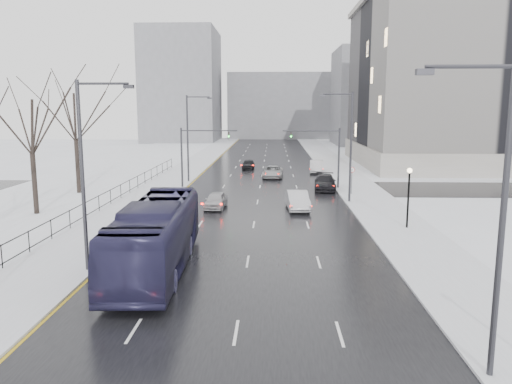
# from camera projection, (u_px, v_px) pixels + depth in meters

# --- Properties ---
(road) EXTENTS (16.00, 150.00, 0.04)m
(road) POSITION_uv_depth(u_px,v_px,m) (262.00, 174.00, 65.60)
(road) COLOR black
(road) RESTS_ON ground
(cross_road) EXTENTS (130.00, 10.00, 0.04)m
(cross_road) POSITION_uv_depth(u_px,v_px,m) (260.00, 188.00, 53.77)
(cross_road) COLOR black
(cross_road) RESTS_ON ground
(sidewalk_left) EXTENTS (5.00, 150.00, 0.16)m
(sidewalk_left) POSITION_uv_depth(u_px,v_px,m) (183.00, 173.00, 65.94)
(sidewalk_left) COLOR silver
(sidewalk_left) RESTS_ON ground
(sidewalk_right) EXTENTS (5.00, 150.00, 0.16)m
(sidewalk_right) POSITION_uv_depth(u_px,v_px,m) (342.00, 174.00, 65.24)
(sidewalk_right) COLOR silver
(sidewalk_right) RESTS_ON ground
(park_strip) EXTENTS (14.00, 150.00, 0.12)m
(park_strip) POSITION_uv_depth(u_px,v_px,m) (112.00, 173.00, 66.26)
(park_strip) COLOR white
(park_strip) RESTS_ON ground
(tree_park_d) EXTENTS (8.75, 8.75, 12.50)m
(tree_park_d) POSITION_uv_depth(u_px,v_px,m) (37.00, 215.00, 40.58)
(tree_park_d) COLOR black
(tree_park_d) RESTS_ON ground
(tree_park_e) EXTENTS (9.45, 9.45, 13.50)m
(tree_park_e) POSITION_uv_depth(u_px,v_px,m) (79.00, 194.00, 50.44)
(tree_park_e) COLOR black
(tree_park_e) RESTS_ON ground
(iron_fence) EXTENTS (0.06, 70.00, 1.30)m
(iron_fence) POSITION_uv_depth(u_px,v_px,m) (75.00, 215.00, 36.32)
(iron_fence) COLOR black
(iron_fence) RESTS_ON sidewalk_left
(streetlight_r_near) EXTENTS (2.95, 0.25, 10.00)m
(streetlight_r_near) POSITION_uv_depth(u_px,v_px,m) (496.00, 208.00, 15.12)
(streetlight_r_near) COLOR #2D2D33
(streetlight_r_near) RESTS_ON ground
(streetlight_r_mid) EXTENTS (2.95, 0.25, 10.00)m
(streetlight_r_mid) POSITION_uv_depth(u_px,v_px,m) (348.00, 141.00, 44.68)
(streetlight_r_mid) COLOR #2D2D33
(streetlight_r_mid) RESTS_ON ground
(streetlight_l_near) EXTENTS (2.95, 0.25, 10.00)m
(streetlight_l_near) POSITION_uv_depth(u_px,v_px,m) (86.00, 167.00, 25.52)
(streetlight_l_near) COLOR #2D2D33
(streetlight_l_near) RESTS_ON ground
(streetlight_l_far) EXTENTS (2.95, 0.25, 10.00)m
(streetlight_l_far) POSITION_uv_depth(u_px,v_px,m) (190.00, 134.00, 57.05)
(streetlight_l_far) COLOR #2D2D33
(streetlight_l_far) RESTS_ON ground
(lamppost_r_mid) EXTENTS (0.36, 0.36, 4.28)m
(lamppost_r_mid) POSITION_uv_depth(u_px,v_px,m) (409.00, 189.00, 35.18)
(lamppost_r_mid) COLOR black
(lamppost_r_mid) RESTS_ON sidewalk_right
(mast_signal_right) EXTENTS (6.10, 0.33, 6.50)m
(mast_signal_right) POSITION_uv_depth(u_px,v_px,m) (329.00, 151.00, 52.84)
(mast_signal_right) COLOR #2D2D33
(mast_signal_right) RESTS_ON ground
(mast_signal_left) EXTENTS (6.10, 0.33, 6.50)m
(mast_signal_left) POSITION_uv_depth(u_px,v_px,m) (191.00, 150.00, 53.33)
(mast_signal_left) COLOR #2D2D33
(mast_signal_left) RESTS_ON ground
(no_uturn_sign) EXTENTS (0.60, 0.06, 2.70)m
(no_uturn_sign) POSITION_uv_depth(u_px,v_px,m) (352.00, 172.00, 49.14)
(no_uturn_sign) COLOR #2D2D33
(no_uturn_sign) RESTS_ON sidewalk_right
(civic_building) EXTENTS (41.00, 31.00, 24.80)m
(civic_building) POSITION_uv_depth(u_px,v_px,m) (498.00, 90.00, 74.38)
(civic_building) COLOR gray
(civic_building) RESTS_ON ground
(bldg_far_right) EXTENTS (24.00, 20.00, 22.00)m
(bldg_far_right) POSITION_uv_depth(u_px,v_px,m) (386.00, 97.00, 117.02)
(bldg_far_right) COLOR slate
(bldg_far_right) RESTS_ON ground
(bldg_far_left) EXTENTS (18.00, 22.00, 28.00)m
(bldg_far_left) POSITION_uv_depth(u_px,v_px,m) (182.00, 86.00, 128.03)
(bldg_far_left) COLOR slate
(bldg_far_left) RESTS_ON ground
(bldg_far_center) EXTENTS (30.00, 18.00, 18.00)m
(bldg_far_center) POSITION_uv_depth(u_px,v_px,m) (282.00, 106.00, 142.78)
(bldg_far_center) COLOR slate
(bldg_far_center) RESTS_ON ground
(bus) EXTENTS (3.66, 13.34, 3.68)m
(bus) POSITION_uv_depth(u_px,v_px,m) (156.00, 236.00, 26.56)
(bus) COLOR #252344
(bus) RESTS_ON road
(sedan_center_near) EXTENTS (1.92, 4.20, 1.40)m
(sedan_center_near) POSITION_uv_depth(u_px,v_px,m) (216.00, 200.00, 42.93)
(sedan_center_near) COLOR #A09FA3
(sedan_center_near) RESTS_ON road
(sedan_right_near) EXTENTS (2.08, 5.03, 1.62)m
(sedan_right_near) POSITION_uv_depth(u_px,v_px,m) (297.00, 200.00, 42.32)
(sedan_right_near) COLOR #B4B3B8
(sedan_right_near) RESTS_ON road
(sedan_right_cross) EXTENTS (2.69, 5.35, 1.45)m
(sedan_right_cross) POSITION_uv_depth(u_px,v_px,m) (273.00, 172.00, 61.73)
(sedan_right_cross) COLOR #9D9FA1
(sedan_right_cross) RESTS_ON road
(sedan_right_far) EXTENTS (2.66, 5.61, 1.58)m
(sedan_right_far) POSITION_uv_depth(u_px,v_px,m) (325.00, 182.00, 52.54)
(sedan_right_far) COLOR black
(sedan_right_far) RESTS_ON road
(sedan_center_far) EXTENTS (1.72, 4.07, 1.37)m
(sedan_center_far) POSITION_uv_depth(u_px,v_px,m) (248.00, 164.00, 70.36)
(sedan_center_far) COLOR black
(sedan_center_far) RESTS_ON road
(sedan_right_distant) EXTENTS (2.05, 5.02, 1.62)m
(sedan_right_distant) POSITION_uv_depth(u_px,v_px,m) (316.00, 167.00, 66.49)
(sedan_right_distant) COLOR #B9B7BC
(sedan_right_distant) RESTS_ON road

